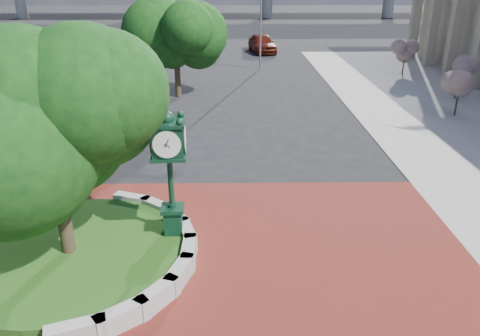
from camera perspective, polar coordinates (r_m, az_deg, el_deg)
name	(u,v)px	position (r m, az deg, el deg)	size (l,w,h in m)	color
ground	(255,261)	(13.01, 1.88, -11.27)	(200.00, 200.00, 0.00)	black
plaza	(257,283)	(12.18, 2.10, -13.85)	(12.00, 12.00, 0.04)	maroon
planter_wall	(155,254)	(13.02, -10.29, -10.22)	(2.96, 6.77, 0.54)	#9E9B93
grass_bed	(70,256)	(13.62, -19.97, -10.10)	(6.10, 6.10, 0.40)	#194012
tree_planter	(50,132)	(12.15, -22.20, 4.04)	(5.20, 5.20, 6.33)	#38281C
tree_street	(176,44)	(29.22, -7.82, 14.77)	(4.40, 4.40, 5.45)	#38281C
post_clock	(170,169)	(12.77, -8.53, -0.09)	(0.95, 0.95, 4.31)	black
parked_car	(262,43)	(46.27, 2.72, 14.96)	(2.03, 5.05, 1.72)	#52150B
street_lamp_near	(263,7)	(37.63, 2.88, 19.03)	(1.81, 0.40, 8.07)	slate
shrub_near	(460,87)	(27.73, 25.19, 8.92)	(1.20, 1.20, 2.20)	#38281C
shrub_mid	(459,73)	(31.56, 25.14, 10.42)	(1.20, 1.20, 2.20)	#38281C
shrub_far	(405,54)	(37.71, 19.46, 13.01)	(1.20, 1.20, 2.20)	#38281C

